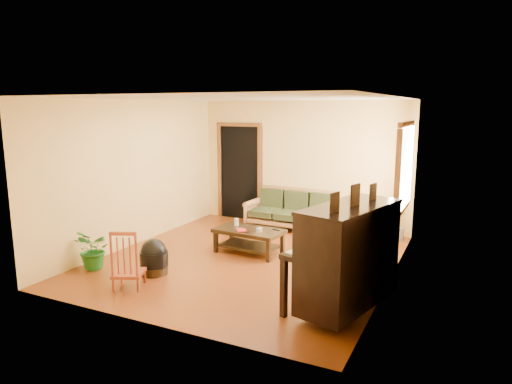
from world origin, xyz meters
The scene contains 16 objects.
floor centered at (0.00, 0.00, 0.00)m, with size 5.00×5.00×0.00m, color #5A250B.
doorway centered at (-1.45, 2.48, 1.02)m, with size 1.08×0.16×2.05m, color black.
window centered at (2.21, 1.30, 1.50)m, with size 0.12×1.36×1.46m, color white.
sofa centered at (-0.04, 2.07, 0.41)m, with size 1.89×0.79×0.81m, color #926135.
coffee_table centered at (-0.14, 0.33, 0.21)m, with size 1.15×0.63×0.42m, color black.
armchair centered at (1.84, 0.44, 0.45)m, with size 0.85×0.90×0.90m, color #926135.
piano centered at (1.95, -1.16, 0.66)m, with size 0.88×1.50×1.32m, color black.
footstool centered at (-0.97, -1.18, 0.20)m, with size 0.42×0.42×0.40m, color black.
red_chair centered at (-0.95, -1.75, 0.42)m, with size 0.39×0.43×0.84m, color maroon.
leaning_frame centered at (1.65, 2.39, 0.33)m, with size 0.50×0.11×0.67m, color gold.
ceramic_crock centered at (2.05, 2.25, 0.12)m, with size 0.19×0.19×0.24m, color #2F448F.
potted_plant centered at (-1.92, -1.42, 0.31)m, with size 0.56×0.49×0.62m, color #1B611C.
book centered at (-0.26, 0.12, 0.43)m, with size 0.16×0.22×0.02m, color #A01B15.
candle centered at (-0.45, 0.44, 0.48)m, with size 0.07×0.07×0.13m, color white.
glass_jar centered at (0.09, 0.26, 0.45)m, with size 0.09×0.09×0.06m, color silver.
remote centered at (0.30, 0.48, 0.43)m, with size 0.15×0.04×0.02m, color black.
Camera 1 is at (3.22, -6.38, 2.46)m, focal length 32.00 mm.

